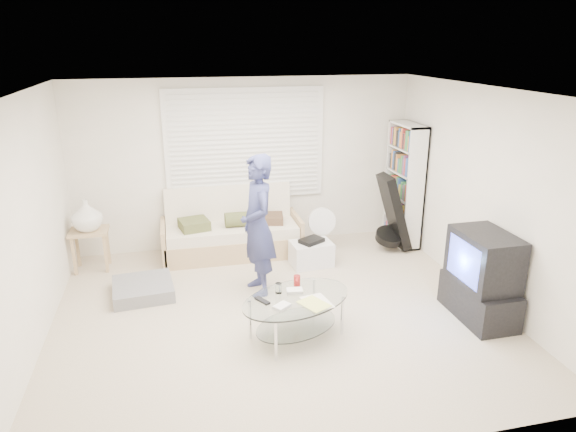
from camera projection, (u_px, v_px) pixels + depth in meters
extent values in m
plane|color=tan|center=(278.00, 313.00, 5.92)|extent=(5.00, 5.00, 0.00)
cube|color=white|center=(246.00, 164.00, 7.59)|extent=(5.00, 0.02, 2.50)
cube|color=white|center=(346.00, 313.00, 3.44)|extent=(5.00, 0.02, 2.50)
cube|color=white|center=(25.00, 229.00, 4.98)|extent=(0.02, 4.50, 2.50)
cube|color=white|center=(484.00, 195.00, 6.05)|extent=(0.02, 4.50, 2.50)
cube|color=white|center=(276.00, 91.00, 5.11)|extent=(5.00, 4.50, 0.02)
cube|color=white|center=(245.00, 144.00, 7.46)|extent=(2.32, 0.06, 1.62)
cube|color=black|center=(245.00, 144.00, 7.45)|extent=(2.20, 0.01, 1.50)
cube|color=silver|center=(246.00, 145.00, 7.42)|extent=(2.16, 0.04, 1.50)
cube|color=silver|center=(246.00, 144.00, 7.44)|extent=(2.32, 0.08, 1.62)
cube|color=tan|center=(232.00, 245.00, 7.49)|extent=(1.93, 0.77, 0.31)
cube|color=beige|center=(232.00, 230.00, 7.40)|extent=(1.85, 0.71, 0.15)
cube|color=beige|center=(228.00, 205.00, 7.61)|extent=(1.85, 0.21, 0.59)
cube|color=tan|center=(164.00, 243.00, 7.25)|extent=(0.06, 0.77, 0.54)
cube|color=tan|center=(296.00, 232.00, 7.66)|extent=(0.06, 0.77, 0.54)
cube|color=#48562D|center=(194.00, 224.00, 7.21)|extent=(0.46, 0.46, 0.13)
cylinder|color=#48562D|center=(242.00, 219.00, 7.32)|extent=(0.48, 0.21, 0.21)
cube|color=#4A3525|center=(271.00, 219.00, 7.48)|extent=(0.40, 0.40, 0.12)
cube|color=slate|center=(143.00, 289.00, 6.32)|extent=(0.77, 0.77, 0.16)
cube|color=tan|center=(89.00, 231.00, 6.89)|extent=(0.50, 0.40, 0.04)
cube|color=tan|center=(74.00, 256.00, 6.80)|extent=(0.04, 0.04, 0.54)
cube|color=tan|center=(106.00, 254.00, 6.89)|extent=(0.04, 0.04, 0.54)
cube|color=tan|center=(77.00, 248.00, 7.08)|extent=(0.04, 0.04, 0.54)
cube|color=tan|center=(108.00, 245.00, 7.16)|extent=(0.04, 0.04, 0.54)
imported|color=white|center=(87.00, 215.00, 6.81)|extent=(0.40, 0.40, 0.42)
cube|color=white|center=(404.00, 185.00, 7.72)|extent=(0.29, 0.78, 1.84)
cube|color=black|center=(394.00, 212.00, 7.51)|extent=(0.47, 0.42, 1.13)
cylinder|color=black|center=(390.00, 236.00, 7.63)|extent=(0.42, 0.43, 0.23)
cylinder|color=white|center=(320.00, 250.00, 7.67)|extent=(0.28, 0.28, 0.03)
cylinder|color=white|center=(321.00, 239.00, 7.62)|extent=(0.04, 0.04, 0.35)
cylinder|color=white|center=(321.00, 221.00, 7.52)|extent=(0.41, 0.15, 0.41)
cylinder|color=white|center=(321.00, 221.00, 7.52)|extent=(0.11, 0.07, 0.11)
cube|color=white|center=(311.00, 254.00, 7.15)|extent=(0.59, 0.43, 0.34)
cube|color=black|center=(311.00, 241.00, 7.08)|extent=(0.38, 0.35, 0.06)
cube|color=black|center=(479.00, 300.00, 5.78)|extent=(0.50, 0.93, 0.41)
cube|color=black|center=(484.00, 259.00, 5.62)|extent=(0.52, 0.78, 0.60)
cube|color=#4A5AE1|center=(464.00, 261.00, 5.57)|extent=(0.02, 0.60, 0.45)
ellipsoid|color=silver|center=(297.00, 299.00, 5.32)|extent=(1.43, 1.18, 0.02)
ellipsoid|color=silver|center=(296.00, 325.00, 5.42)|extent=(1.09, 0.90, 0.01)
cylinder|color=silver|center=(276.00, 342.00, 4.97)|extent=(0.03, 0.03, 0.43)
cylinder|color=silver|center=(342.00, 316.00, 5.43)|extent=(0.03, 0.03, 0.43)
cylinder|color=silver|center=(250.00, 321.00, 5.35)|extent=(0.03, 0.03, 0.43)
cylinder|color=silver|center=(314.00, 298.00, 5.81)|extent=(0.03, 0.03, 0.43)
cube|color=white|center=(282.00, 306.00, 5.10)|extent=(0.20, 0.19, 0.04)
cube|color=white|center=(295.00, 291.00, 5.42)|extent=(0.18, 0.13, 0.04)
cylinder|color=silver|center=(279.00, 288.00, 5.40)|extent=(0.07, 0.07, 0.11)
cylinder|color=red|center=(297.00, 281.00, 5.56)|extent=(0.07, 0.07, 0.12)
cube|color=black|center=(262.00, 301.00, 5.23)|extent=(0.14, 0.19, 0.02)
cube|color=white|center=(317.00, 302.00, 5.22)|extent=(0.30, 0.37, 0.01)
cube|color=#D1DA64|center=(314.00, 304.00, 5.17)|extent=(0.34, 0.37, 0.01)
imported|color=navy|center=(258.00, 226.00, 6.16)|extent=(0.49, 0.68, 1.74)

